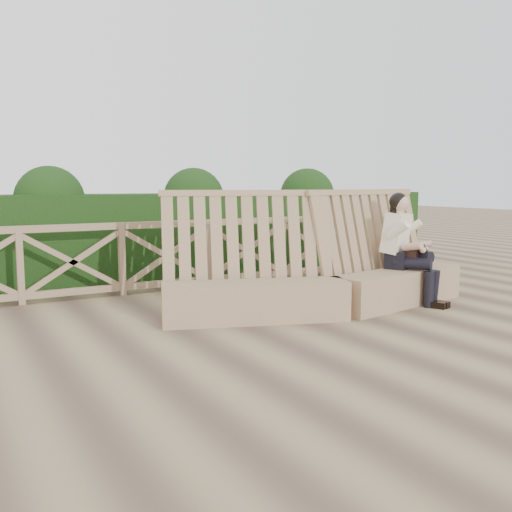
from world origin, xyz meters
TOP-DOWN VIEW (x-y plane):
  - ground at (0.00, 0.00)m, footprint 60.00×60.00m
  - bench at (1.32, 1.07)m, footprint 4.50×1.46m
  - woman at (2.58, 0.96)m, footprint 0.65×1.00m
  - guardrail at (0.00, 3.50)m, footprint 10.10×0.09m
  - hedge at (0.00, 4.70)m, footprint 12.00×1.20m

SIDE VIEW (x-z plane):
  - ground at x=0.00m, z-range 0.00..0.00m
  - bench at x=1.32m, z-range -0.40..1.22m
  - guardrail at x=0.00m, z-range 0.00..1.10m
  - hedge at x=0.00m, z-range 0.00..1.50m
  - woman at x=2.58m, z-range 0.05..1.60m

